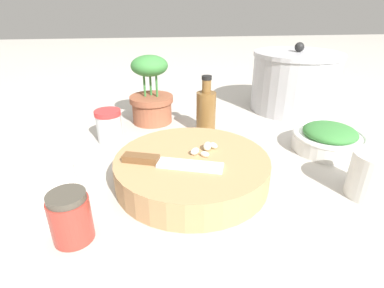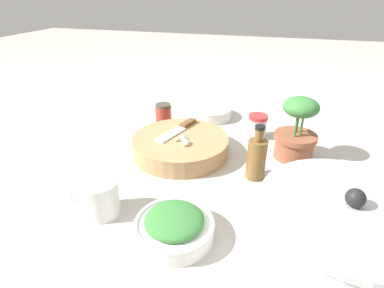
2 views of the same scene
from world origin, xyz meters
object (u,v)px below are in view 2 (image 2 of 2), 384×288
(spice_jar, at_px, (257,126))
(stock_pot, at_px, (339,250))
(cutting_board, at_px, (181,145))
(chef_knife, at_px, (179,129))
(plate_stack, at_px, (210,112))
(garlic_cloves, at_px, (184,141))
(herb_bowl, at_px, (175,226))
(coffee_mug, at_px, (99,198))
(potted_herb, at_px, (296,133))
(oil_bottle, at_px, (256,157))
(honey_jar, at_px, (164,114))

(spice_jar, distance_m, stock_pot, 0.58)
(cutting_board, relative_size, chef_knife, 1.60)
(spice_jar, height_order, plate_stack, spice_jar)
(chef_knife, relative_size, garlic_cloves, 2.96)
(herb_bowl, distance_m, coffee_mug, 0.19)
(spice_jar, bearing_deg, potted_herb, 48.14)
(stock_pot, bearing_deg, garlic_cloves, -132.85)
(cutting_board, distance_m, garlic_cloves, 0.05)
(oil_bottle, distance_m, potted_herb, 0.17)
(garlic_cloves, height_order, honey_jar, honey_jar)
(garlic_cloves, xyz_separation_m, honey_jar, (-0.22, -0.15, -0.02))
(spice_jar, relative_size, coffee_mug, 0.70)
(garlic_cloves, relative_size, potted_herb, 0.33)
(coffee_mug, relative_size, plate_stack, 0.66)
(herb_bowl, bearing_deg, chef_knife, -162.86)
(spice_jar, bearing_deg, honey_jar, -92.22)
(potted_herb, bearing_deg, herb_bowl, -29.83)
(chef_knife, height_order, plate_stack, chef_knife)
(spice_jar, height_order, honey_jar, spice_jar)
(coffee_mug, height_order, stock_pot, stock_pot)
(garlic_cloves, bearing_deg, plate_stack, -179.89)
(garlic_cloves, distance_m, plate_stack, 0.34)
(herb_bowl, relative_size, spice_jar, 2.07)
(oil_bottle, height_order, potted_herb, potted_herb)
(herb_bowl, xyz_separation_m, honey_jar, (-0.53, -0.23, 0.01))
(cutting_board, distance_m, oil_bottle, 0.24)
(cutting_board, height_order, garlic_cloves, garlic_cloves)
(honey_jar, distance_m, stock_pot, 0.77)
(honey_jar, bearing_deg, oil_bottle, 54.53)
(cutting_board, bearing_deg, garlic_cloves, 33.61)
(spice_jar, distance_m, oil_bottle, 0.25)
(oil_bottle, bearing_deg, stock_pot, 27.03)
(plate_stack, xyz_separation_m, honey_jar, (0.11, -0.15, 0.02))
(oil_bottle, bearing_deg, potted_herb, 144.72)
(chef_knife, distance_m, oil_bottle, 0.28)
(cutting_board, distance_m, honey_jar, 0.23)
(cutting_board, bearing_deg, herb_bowl, 16.32)
(cutting_board, bearing_deg, honey_jar, -145.89)
(chef_knife, height_order, stock_pot, stock_pot)
(stock_pot, bearing_deg, honey_jar, -137.40)
(plate_stack, bearing_deg, cutting_board, -3.61)
(herb_bowl, relative_size, coffee_mug, 1.45)
(cutting_board, height_order, plate_stack, cutting_board)
(cutting_board, relative_size, spice_jar, 3.65)
(garlic_cloves, height_order, coffee_mug, coffee_mug)
(spice_jar, distance_m, coffee_mug, 0.58)
(coffee_mug, bearing_deg, stock_pot, 82.70)
(herb_bowl, height_order, plate_stack, herb_bowl)
(coffee_mug, relative_size, stock_pot, 0.43)
(plate_stack, height_order, stock_pot, stock_pot)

